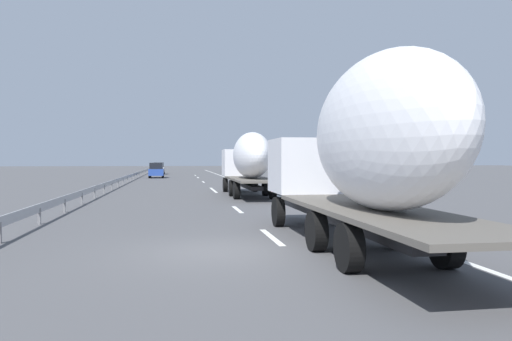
# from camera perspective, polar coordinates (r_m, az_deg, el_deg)

# --- Properties ---
(ground_plane) EXTENTS (260.00, 260.00, 0.00)m
(ground_plane) POSITION_cam_1_polar(r_m,az_deg,el_deg) (52.66, -8.16, -1.31)
(ground_plane) COLOR #4C4C4F
(lane_stripe_0) EXTENTS (3.20, 0.20, 0.01)m
(lane_stripe_0) POSITION_cam_1_polar(r_m,az_deg,el_deg) (15.07, 1.82, -7.74)
(lane_stripe_0) COLOR white
(lane_stripe_0) RESTS_ON ground_plane
(lane_stripe_1) EXTENTS (3.20, 0.20, 0.01)m
(lane_stripe_1) POSITION_cam_1_polar(r_m,az_deg,el_deg) (23.24, -2.18, -4.55)
(lane_stripe_1) COLOR white
(lane_stripe_1) RESTS_ON ground_plane
(lane_stripe_2) EXTENTS (3.20, 0.20, 0.01)m
(lane_stripe_2) POSITION_cam_1_polar(r_m,az_deg,el_deg) (36.45, -4.80, -2.44)
(lane_stripe_2) COLOR white
(lane_stripe_2) RESTS_ON ground_plane
(lane_stripe_3) EXTENTS (3.20, 0.20, 0.01)m
(lane_stripe_3) POSITION_cam_1_polar(r_m,az_deg,el_deg) (39.60, -5.16, -2.14)
(lane_stripe_3) COLOR white
(lane_stripe_3) RESTS_ON ground_plane
(lane_stripe_4) EXTENTS (3.20, 0.20, 0.01)m
(lane_stripe_4) POSITION_cam_1_polar(r_m,az_deg,el_deg) (51.92, -6.16, -1.33)
(lane_stripe_4) COLOR white
(lane_stripe_4) RESTS_ON ground_plane
(lane_stripe_5) EXTENTS (3.20, 0.20, 0.01)m
(lane_stripe_5) POSITION_cam_1_polar(r_m,az_deg,el_deg) (64.55, -6.78, -0.82)
(lane_stripe_5) COLOR white
(lane_stripe_5) RESTS_ON ground_plane
(lane_stripe_6) EXTENTS (3.20, 0.20, 0.01)m
(lane_stripe_6) POSITION_cam_1_polar(r_m,az_deg,el_deg) (73.55, -7.10, -0.57)
(lane_stripe_6) COLOR white
(lane_stripe_6) RESTS_ON ground_plane
(edge_line_right) EXTENTS (110.00, 0.20, 0.01)m
(edge_line_right) POSITION_cam_1_polar(r_m,az_deg,el_deg) (58.02, -2.83, -1.05)
(edge_line_right) COLOR white
(edge_line_right) RESTS_ON ground_plane
(truck_lead) EXTENTS (12.05, 2.55, 4.07)m
(truck_lead) POSITION_cam_1_polar(r_m,az_deg,el_deg) (31.70, -0.85, 1.24)
(truck_lead) COLOR silver
(truck_lead) RESTS_ON ground_plane
(truck_trailing) EXTENTS (13.21, 2.55, 4.82)m
(truck_trailing) POSITION_cam_1_polar(r_m,az_deg,el_deg) (12.71, 12.28, 2.66)
(truck_trailing) COLOR silver
(truck_trailing) RESTS_ON ground_plane
(car_silver_hatch) EXTENTS (4.78, 1.77, 1.91)m
(car_silver_hatch) POSITION_cam_1_polar(r_m,az_deg,el_deg) (80.51, -11.25, 0.25)
(car_silver_hatch) COLOR #ADB2B7
(car_silver_hatch) RESTS_ON ground_plane
(car_blue_sedan) EXTENTS (4.13, 1.88, 1.96)m
(car_blue_sedan) POSITION_cam_1_polar(r_m,az_deg,el_deg) (64.50, -11.53, 0.02)
(car_blue_sedan) COLOR #28479E
(car_blue_sedan) RESTS_ON ground_plane
(road_sign) EXTENTS (0.10, 0.90, 3.39)m
(road_sign) POSITION_cam_1_polar(r_m,az_deg,el_deg) (50.17, -0.43, 1.24)
(road_sign) COLOR gray
(road_sign) RESTS_ON ground_plane
(tree_0) EXTENTS (3.43, 3.43, 7.24)m
(tree_0) POSITION_cam_1_polar(r_m,az_deg,el_deg) (94.83, -0.58, 2.61)
(tree_0) COLOR #472D19
(tree_0) RESTS_ON ground_plane
(tree_1) EXTENTS (4.00, 4.00, 5.55)m
(tree_1) POSITION_cam_1_polar(r_m,az_deg,el_deg) (88.49, -1.67, 1.99)
(tree_1) COLOR #472D19
(tree_1) RESTS_ON ground_plane
(tree_2) EXTENTS (2.95, 2.95, 6.78)m
(tree_2) POSITION_cam_1_polar(r_m,az_deg,el_deg) (87.77, -1.42, 2.44)
(tree_2) COLOR #472D19
(tree_2) RESTS_ON ground_plane
(tree_3) EXTENTS (2.60, 2.60, 7.29)m
(tree_3) POSITION_cam_1_polar(r_m,az_deg,el_deg) (94.75, -1.11, 2.61)
(tree_3) COLOR #472D19
(tree_3) RESTS_ON ground_plane
(guardrail_median) EXTENTS (94.00, 0.10, 0.76)m
(guardrail_median) POSITION_cam_1_polar(r_m,az_deg,el_deg) (55.84, -14.40, -0.59)
(guardrail_median) COLOR #9EA0A5
(guardrail_median) RESTS_ON ground_plane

